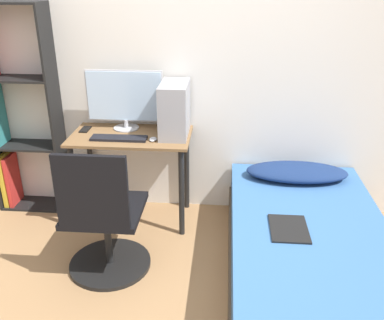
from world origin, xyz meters
TOP-DOWN VIEW (x-y plane):
  - wall_back at (0.00, 1.54)m, footprint 8.00×0.05m
  - desk at (-0.40, 1.25)m, footprint 0.94×0.53m
  - bookshelf at (-1.41, 1.39)m, footprint 0.58×0.26m
  - office_chair at (-0.45, 0.53)m, footprint 0.58×0.58m
  - bed at (0.92, 0.56)m, footprint 1.05×1.91m
  - pillow at (0.92, 1.26)m, footprint 0.80×0.36m
  - magazine at (0.77, 0.51)m, footprint 0.24×0.32m
  - monitor at (-0.47, 1.40)m, footprint 0.62×0.21m
  - keyboard at (-0.47, 1.15)m, footprint 0.43×0.12m
  - pc_tower at (-0.05, 1.30)m, footprint 0.21×0.40m
  - mouse at (-0.20, 1.15)m, footprint 0.06×0.09m
  - phone at (-0.79, 1.33)m, footprint 0.07×0.14m

SIDE VIEW (x-z plane):
  - bed at x=0.92m, z-range 0.00..0.42m
  - office_chair at x=-0.45m, z-range -0.12..0.85m
  - magazine at x=0.77m, z-range 0.43..0.44m
  - pillow at x=0.92m, z-range 0.43..0.54m
  - desk at x=-0.40m, z-range 0.24..0.99m
  - phone at x=-0.79m, z-range 0.76..0.77m
  - keyboard at x=-0.47m, z-range 0.76..0.78m
  - mouse at x=-0.20m, z-range 0.76..0.78m
  - bookshelf at x=-1.41m, z-range -0.03..1.70m
  - pc_tower at x=-0.05m, z-range 0.76..1.17m
  - monitor at x=-0.47m, z-range 0.77..1.25m
  - wall_back at x=0.00m, z-range 0.00..2.50m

